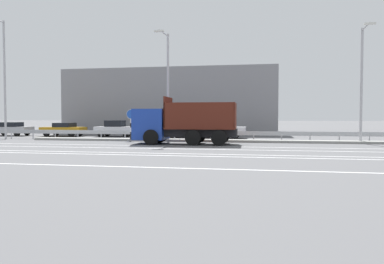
# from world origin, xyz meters

# --- Properties ---
(ground_plane) EXTENTS (320.00, 320.00, 0.00)m
(ground_plane) POSITION_xyz_m (0.00, 0.00, 0.00)
(ground_plane) COLOR #565659
(lane_strip_0) EXTENTS (52.45, 0.16, 0.01)m
(lane_strip_0) POSITION_xyz_m (-1.45, -2.27, 0.00)
(lane_strip_0) COLOR silver
(lane_strip_0) RESTS_ON ground_plane
(lane_strip_1) EXTENTS (52.45, 0.16, 0.01)m
(lane_strip_1) POSITION_xyz_m (-1.45, -4.37, 0.00)
(lane_strip_1) COLOR silver
(lane_strip_1) RESTS_ON ground_plane
(lane_strip_2) EXTENTS (52.45, 0.16, 0.01)m
(lane_strip_2) POSITION_xyz_m (-1.45, -7.14, 0.00)
(lane_strip_2) COLOR silver
(lane_strip_2) RESTS_ON ground_plane
(lane_strip_3) EXTENTS (52.45, 0.16, 0.01)m
(lane_strip_3) POSITION_xyz_m (-1.45, -8.21, 0.00)
(lane_strip_3) COLOR silver
(lane_strip_3) RESTS_ON ground_plane
(lane_strip_4) EXTENTS (52.45, 0.16, 0.01)m
(lane_strip_4) POSITION_xyz_m (-1.45, -12.42, 0.00)
(lane_strip_4) COLOR silver
(lane_strip_4) RESTS_ON ground_plane
(median_island) EXTENTS (28.85, 1.10, 0.18)m
(median_island) POSITION_xyz_m (0.00, 2.23, 0.09)
(median_island) COLOR gray
(median_island) RESTS_ON ground_plane
(median_guardrail) EXTENTS (52.45, 0.09, 0.78)m
(median_guardrail) POSITION_xyz_m (0.00, 3.22, 0.57)
(median_guardrail) COLOR #9EA0A5
(median_guardrail) RESTS_ON ground_plane
(dump_truck) EXTENTS (7.17, 2.84, 3.25)m
(dump_truck) POSITION_xyz_m (-2.39, -0.49, 1.24)
(dump_truck) COLOR #19389E
(dump_truck) RESTS_ON ground_plane
(median_road_sign) EXTENTS (0.76, 0.16, 2.47)m
(median_road_sign) POSITION_xyz_m (-6.38, 2.23, 1.31)
(median_road_sign) COLOR white
(median_road_sign) RESTS_ON ground_plane
(street_lamp_0) EXTENTS (0.71, 2.26, 9.85)m
(street_lamp_0) POSITION_xyz_m (-17.38, 2.01, 5.42)
(street_lamp_0) COLOR #ADADB2
(street_lamp_0) RESTS_ON ground_plane
(street_lamp_1) EXTENTS (0.71, 2.23, 8.23)m
(street_lamp_1) POSITION_xyz_m (-3.41, 2.09, 4.59)
(street_lamp_1) COLOR #ADADB2
(street_lamp_1) RESTS_ON ground_plane
(street_lamp_2) EXTENTS (0.71, 2.39, 8.10)m
(street_lamp_2) POSITION_xyz_m (10.58, 2.16, 4.55)
(street_lamp_2) COLOR #ADADB2
(street_lamp_2) RESTS_ON ground_plane
(parked_car_0) EXTENTS (4.20, 2.06, 1.35)m
(parked_car_0) POSITION_xyz_m (-20.94, 7.60, 0.69)
(parked_car_0) COLOR #A3A3A8
(parked_car_0) RESTS_ON ground_plane
(parked_car_1) EXTENTS (4.11, 2.16, 1.31)m
(parked_car_1) POSITION_xyz_m (-15.17, 7.60, 0.68)
(parked_car_1) COLOR #B27A14
(parked_car_1) RESTS_ON ground_plane
(parked_car_2) EXTENTS (3.96, 1.96, 1.55)m
(parked_car_2) POSITION_xyz_m (-9.88, 7.80, 0.76)
(parked_car_2) COLOR silver
(parked_car_2) RESTS_ON ground_plane
(parked_car_3) EXTENTS (4.50, 2.10, 1.41)m
(parked_car_3) POSITION_xyz_m (-5.16, 7.50, 0.74)
(parked_car_3) COLOR #A3A3A8
(parked_car_3) RESTS_ON ground_plane
(parked_car_4) EXTENTS (4.61, 2.00, 1.57)m
(parked_car_4) POSITION_xyz_m (0.07, 7.27, 0.78)
(parked_car_4) COLOR silver
(parked_car_4) RESTS_ON ground_plane
(background_building_0) EXTENTS (23.71, 13.99, 7.20)m
(background_building_0) POSITION_xyz_m (-6.50, 19.78, 3.60)
(background_building_0) COLOR gray
(background_building_0) RESTS_ON ground_plane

